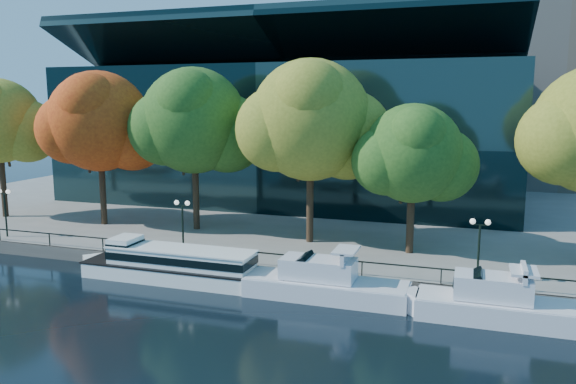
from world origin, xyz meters
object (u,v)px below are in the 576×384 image
(cruiser_far, at_px, (492,303))
(lamp_1, at_px, (182,214))
(tree_2, at_px, (196,123))
(tree_3, at_px, (313,123))
(tour_boat, at_px, (171,263))
(tree_4, at_px, (415,156))
(cruiser_near, at_px, (319,282))
(lamp_0, at_px, (5,202))
(lamp_2, at_px, (480,235))
(tree_1, at_px, (100,124))

(cruiser_far, xyz_separation_m, lamp_1, (-21.74, 3.99, 2.91))
(tree_2, relative_size, tree_3, 0.97)
(tour_boat, distance_m, tree_2, 14.58)
(tour_boat, height_order, cruiser_far, cruiser_far)
(tree_4, bearing_deg, cruiser_far, -59.93)
(cruiser_near, height_order, tree_2, tree_2)
(tree_3, relative_size, tree_4, 1.31)
(lamp_0, bearing_deg, lamp_2, 0.00)
(tree_4, bearing_deg, tour_boat, -150.71)
(lamp_2, bearing_deg, tree_1, 168.45)
(lamp_0, xyz_separation_m, lamp_1, (16.71, 0.00, 0.00))
(cruiser_far, height_order, tree_2, tree_2)
(tour_boat, bearing_deg, lamp_1, 103.37)
(tour_boat, relative_size, lamp_1, 3.63)
(lamp_0, distance_m, lamp_1, 16.71)
(tree_4, bearing_deg, tree_1, 177.63)
(lamp_1, distance_m, lamp_2, 20.93)
(tour_boat, xyz_separation_m, lamp_1, (-0.75, 3.15, 2.80))
(cruiser_far, bearing_deg, cruiser_near, 176.79)
(cruiser_near, height_order, cruiser_far, cruiser_far)
(cruiser_near, xyz_separation_m, lamp_0, (-28.19, 3.42, 2.95))
(cruiser_near, height_order, tree_1, tree_1)
(tree_1, height_order, lamp_2, tree_1)
(cruiser_far, relative_size, lamp_2, 2.57)
(lamp_1, bearing_deg, lamp_0, 180.00)
(lamp_1, height_order, lamp_2, same)
(tour_boat, distance_m, cruiser_far, 21.00)
(tree_3, distance_m, tree_4, 8.38)
(tree_1, height_order, lamp_1, tree_1)
(lamp_2, bearing_deg, tree_2, 162.20)
(tour_boat, height_order, lamp_2, lamp_2)
(cruiser_far, distance_m, tree_3, 19.54)
(lamp_0, bearing_deg, tree_1, 53.69)
(tree_2, xyz_separation_m, tree_4, (18.91, -2.06, -2.07))
(lamp_2, bearing_deg, cruiser_far, -78.63)
(tree_1, bearing_deg, tree_4, -2.37)
(tour_boat, height_order, lamp_1, lamp_1)
(tour_boat, distance_m, cruiser_near, 10.74)
(tree_3, xyz_separation_m, lamp_0, (-24.90, -6.36, -6.64))
(tree_2, height_order, lamp_2, tree_2)
(tree_1, bearing_deg, lamp_0, -126.31)
(cruiser_near, xyz_separation_m, cruiser_far, (10.25, -0.58, 0.04))
(cruiser_far, bearing_deg, tree_4, 120.07)
(tree_2, distance_m, tree_4, 19.14)
(tree_4, xyz_separation_m, lamp_0, (-32.93, -5.53, -4.37))
(tree_4, height_order, lamp_2, tree_4)
(lamp_2, bearing_deg, lamp_1, 180.00)
(cruiser_near, bearing_deg, tree_1, 156.54)
(tree_2, xyz_separation_m, tree_3, (10.89, -1.22, 0.20))
(tour_boat, distance_m, tree_4, 19.14)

